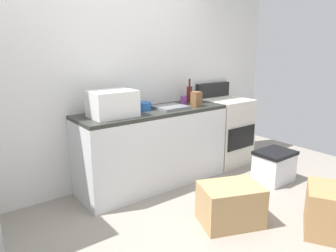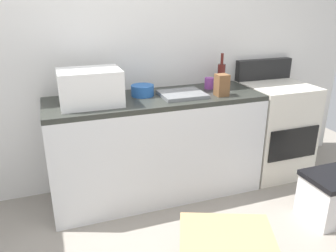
{
  "view_description": "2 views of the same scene",
  "coord_description": "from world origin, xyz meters",
  "px_view_note": "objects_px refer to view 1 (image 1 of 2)",
  "views": [
    {
      "loc": [
        -1.67,
        -1.68,
        1.6
      ],
      "look_at": [
        0.29,
        0.9,
        0.77
      ],
      "focal_mm": 33.21,
      "sensor_mm": 36.0,
      "label": 1
    },
    {
      "loc": [
        -0.51,
        -1.36,
        1.65
      ],
      "look_at": [
        0.32,
        0.95,
        0.73
      ],
      "focal_mm": 35.78,
      "sensor_mm": 36.0,
      "label": 2
    }
  ],
  "objects_px": {
    "coffee_mug": "(183,100)",
    "storage_bin": "(274,166)",
    "stove_oven": "(224,130)",
    "cardboard_box_medium": "(230,204)",
    "wine_bottle": "(189,93)",
    "cardboard_box_large": "(323,210)",
    "microwave": "(113,104)",
    "knife_block": "(196,99)",
    "mixing_bowl": "(143,106)"
  },
  "relations": [
    {
      "from": "storage_bin",
      "to": "wine_bottle",
      "type": "bearing_deg",
      "value": 116.96
    },
    {
      "from": "wine_bottle",
      "to": "cardboard_box_large",
      "type": "distance_m",
      "value": 2.07
    },
    {
      "from": "microwave",
      "to": "cardboard_box_medium",
      "type": "bearing_deg",
      "value": -62.36
    },
    {
      "from": "knife_block",
      "to": "mixing_bowl",
      "type": "distance_m",
      "value": 0.66
    },
    {
      "from": "storage_bin",
      "to": "coffee_mug",
      "type": "bearing_deg",
      "value": 125.41
    },
    {
      "from": "microwave",
      "to": "coffee_mug",
      "type": "bearing_deg",
      "value": 7.41
    },
    {
      "from": "coffee_mug",
      "to": "knife_block",
      "type": "distance_m",
      "value": 0.25
    },
    {
      "from": "mixing_bowl",
      "to": "microwave",
      "type": "bearing_deg",
      "value": -165.84
    },
    {
      "from": "stove_oven",
      "to": "cardboard_box_medium",
      "type": "xyz_separation_m",
      "value": [
        -1.16,
        -1.17,
        -0.28
      ]
    },
    {
      "from": "cardboard_box_large",
      "to": "wine_bottle",
      "type": "bearing_deg",
      "value": 87.44
    },
    {
      "from": "cardboard_box_large",
      "to": "cardboard_box_medium",
      "type": "relative_size",
      "value": 0.84
    },
    {
      "from": "mixing_bowl",
      "to": "cardboard_box_medium",
      "type": "bearing_deg",
      "value": -83.08
    },
    {
      "from": "wine_bottle",
      "to": "storage_bin",
      "type": "bearing_deg",
      "value": -63.04
    },
    {
      "from": "knife_block",
      "to": "cardboard_box_medium",
      "type": "xyz_separation_m",
      "value": [
        -0.47,
        -1.01,
        -0.8
      ]
    },
    {
      "from": "stove_oven",
      "to": "storage_bin",
      "type": "distance_m",
      "value": 0.89
    },
    {
      "from": "wine_bottle",
      "to": "mixing_bowl",
      "type": "relative_size",
      "value": 1.58
    },
    {
      "from": "knife_block",
      "to": "storage_bin",
      "type": "relative_size",
      "value": 0.39
    },
    {
      "from": "coffee_mug",
      "to": "wine_bottle",
      "type": "bearing_deg",
      "value": 23.3
    },
    {
      "from": "cardboard_box_large",
      "to": "storage_bin",
      "type": "bearing_deg",
      "value": 56.6
    },
    {
      "from": "wine_bottle",
      "to": "knife_block",
      "type": "distance_m",
      "value": 0.35
    },
    {
      "from": "stove_oven",
      "to": "microwave",
      "type": "bearing_deg",
      "value": -178.38
    },
    {
      "from": "coffee_mug",
      "to": "mixing_bowl",
      "type": "xyz_separation_m",
      "value": [
        -0.63,
        -0.03,
        -0.0
      ]
    },
    {
      "from": "knife_block",
      "to": "cardboard_box_medium",
      "type": "distance_m",
      "value": 1.37
    },
    {
      "from": "stove_oven",
      "to": "mixing_bowl",
      "type": "height_order",
      "value": "stove_oven"
    },
    {
      "from": "wine_bottle",
      "to": "mixing_bowl",
      "type": "distance_m",
      "value": 0.79
    },
    {
      "from": "coffee_mug",
      "to": "mixing_bowl",
      "type": "distance_m",
      "value": 0.63
    },
    {
      "from": "stove_oven",
      "to": "microwave",
      "type": "distance_m",
      "value": 1.84
    },
    {
      "from": "stove_oven",
      "to": "cardboard_box_medium",
      "type": "distance_m",
      "value": 1.67
    },
    {
      "from": "cardboard_box_large",
      "to": "microwave",
      "type": "bearing_deg",
      "value": 123.63
    },
    {
      "from": "microwave",
      "to": "knife_block",
      "type": "bearing_deg",
      "value": -5.88
    },
    {
      "from": "microwave",
      "to": "wine_bottle",
      "type": "xyz_separation_m",
      "value": [
        1.22,
        0.21,
        -0.03
      ]
    },
    {
      "from": "microwave",
      "to": "stove_oven",
      "type": "bearing_deg",
      "value": 1.62
    },
    {
      "from": "stove_oven",
      "to": "coffee_mug",
      "type": "height_order",
      "value": "stove_oven"
    },
    {
      "from": "mixing_bowl",
      "to": "cardboard_box_medium",
      "type": "distance_m",
      "value": 1.45
    },
    {
      "from": "cardboard_box_large",
      "to": "cardboard_box_medium",
      "type": "distance_m",
      "value": 0.8
    },
    {
      "from": "wine_bottle",
      "to": "cardboard_box_medium",
      "type": "distance_m",
      "value": 1.68
    },
    {
      "from": "microwave",
      "to": "wine_bottle",
      "type": "height_order",
      "value": "wine_bottle"
    },
    {
      "from": "wine_bottle",
      "to": "stove_oven",
      "type": "bearing_deg",
      "value": -16.41
    },
    {
      "from": "coffee_mug",
      "to": "stove_oven",
      "type": "bearing_deg",
      "value": -7.39
    },
    {
      "from": "wine_bottle",
      "to": "coffee_mug",
      "type": "bearing_deg",
      "value": -156.7
    },
    {
      "from": "storage_bin",
      "to": "microwave",
      "type": "bearing_deg",
      "value": 155.2
    },
    {
      "from": "coffee_mug",
      "to": "mixing_bowl",
      "type": "height_order",
      "value": "coffee_mug"
    },
    {
      "from": "cardboard_box_medium",
      "to": "storage_bin",
      "type": "relative_size",
      "value": 1.18
    },
    {
      "from": "microwave",
      "to": "knife_block",
      "type": "height_order",
      "value": "microwave"
    },
    {
      "from": "storage_bin",
      "to": "knife_block",
      "type": "bearing_deg",
      "value": 134.26
    },
    {
      "from": "microwave",
      "to": "knife_block",
      "type": "distance_m",
      "value": 1.06
    },
    {
      "from": "stove_oven",
      "to": "cardboard_box_large",
      "type": "distance_m",
      "value": 1.88
    },
    {
      "from": "mixing_bowl",
      "to": "cardboard_box_medium",
      "type": "xyz_separation_m",
      "value": [
        0.15,
        -1.23,
        -0.76
      ]
    },
    {
      "from": "coffee_mug",
      "to": "storage_bin",
      "type": "height_order",
      "value": "coffee_mug"
    },
    {
      "from": "knife_block",
      "to": "mixing_bowl",
      "type": "height_order",
      "value": "knife_block"
    }
  ]
}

